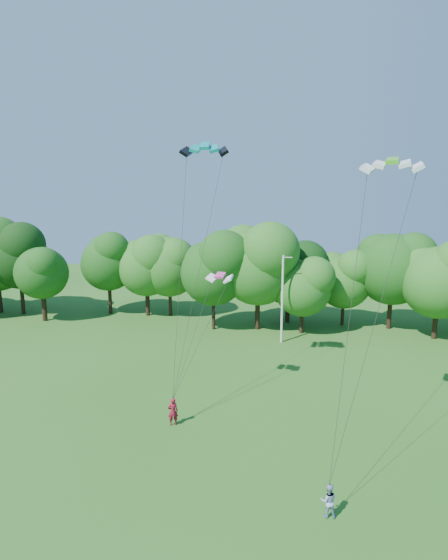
# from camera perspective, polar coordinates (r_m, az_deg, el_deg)

# --- Properties ---
(utility_pole) EXTENTS (1.79, 0.22, 8.95)m
(utility_pole) POSITION_cam_1_polar(r_m,az_deg,el_deg) (44.13, 7.62, -2.38)
(utility_pole) COLOR silver
(utility_pole) RESTS_ON ground
(kite_flyer_left) EXTENTS (0.79, 0.66, 1.84)m
(kite_flyer_left) POSITION_cam_1_polar(r_m,az_deg,el_deg) (29.37, -6.70, -16.70)
(kite_flyer_left) COLOR maroon
(kite_flyer_left) RESTS_ON ground
(kite_flyer_right) EXTENTS (0.82, 0.66, 1.59)m
(kite_flyer_right) POSITION_cam_1_polar(r_m,az_deg,el_deg) (22.73, 13.47, -26.21)
(kite_flyer_right) COLOR #95A8CF
(kite_flyer_right) RESTS_ON ground
(kite_teal) EXTENTS (3.27, 1.63, 0.70)m
(kite_teal) POSITION_cam_1_polar(r_m,az_deg,el_deg) (31.46, -2.52, 17.11)
(kite_teal) COLOR #048D8C
(kite_teal) RESTS_ON ground
(kite_green) EXTENTS (3.32, 2.18, 0.49)m
(kite_green) POSITION_cam_1_polar(r_m,az_deg,el_deg) (25.20, 21.14, 14.34)
(kite_green) COLOR #47C51D
(kite_green) RESTS_ON ground
(kite_pink) EXTENTS (2.01, 1.24, 0.36)m
(kite_pink) POSITION_cam_1_polar(r_m,az_deg,el_deg) (30.87, -0.53, 0.62)
(kite_pink) COLOR #D93C95
(kite_pink) RESTS_ON ground
(tree_back_center) EXTENTS (8.20, 8.20, 11.93)m
(tree_back_center) POSITION_cam_1_polar(r_m,az_deg,el_deg) (51.20, 8.47, 2.62)
(tree_back_center) COLOR black
(tree_back_center) RESTS_ON ground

